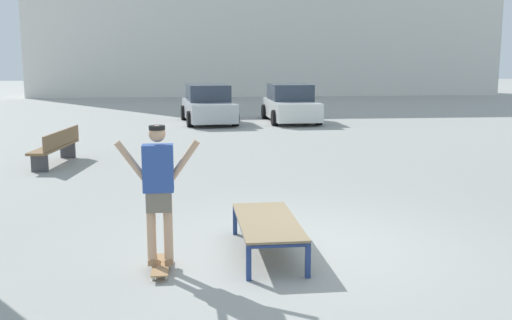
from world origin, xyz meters
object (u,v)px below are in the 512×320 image
object	(u,v)px
skateboard	(161,265)
car_silver	(208,105)
skater	(159,185)
park_bench	(56,146)
skate_box	(267,223)
car_white	(290,104)

from	to	relation	value
skateboard	car_silver	world-z (taller)	car_silver
skater	park_bench	distance (m)	8.18
skate_box	skater	distance (m)	1.60
park_bench	skate_box	bearing A→B (deg)	-58.96
car_white	park_bench	world-z (taller)	car_white
skate_box	skateboard	world-z (taller)	skate_box
skateboard	skate_box	bearing A→B (deg)	21.04
skate_box	car_white	size ratio (longest dim) A/B	0.45
skateboard	park_bench	world-z (taller)	park_bench
skateboard	car_silver	bearing A→B (deg)	86.76
skate_box	car_silver	size ratio (longest dim) A/B	0.44
skate_box	skater	world-z (taller)	skater
car_white	skate_box	bearing A→B (deg)	-100.06
car_silver	car_white	bearing A→B (deg)	1.53
skate_box	park_bench	distance (m)	8.29
skate_box	skater	size ratio (longest dim) A/B	1.13
skateboard	skater	size ratio (longest dim) A/B	0.47
park_bench	skater	bearing A→B (deg)	-69.13
car_white	skateboard	bearing A→B (deg)	-104.24
skater	park_bench	world-z (taller)	skater
skate_box	skater	xyz separation A→B (m)	(-1.37, -0.52, 0.66)
car_silver	car_white	size ratio (longest dim) A/B	1.02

